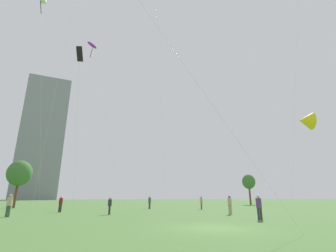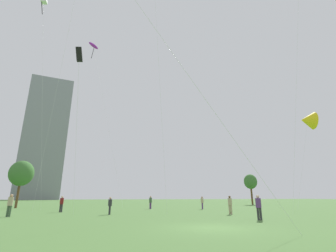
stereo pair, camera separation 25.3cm
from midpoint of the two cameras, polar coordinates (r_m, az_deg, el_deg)
The scene contains 14 objects.
ground at distance 14.38m, azimuth 10.42°, elevation -22.97°, with size 280.00×280.00×0.00m, color #4C7538.
person_standing_0 at distance 30.00m, azimuth -24.63°, elevation -16.43°, with size 0.38×0.38×1.72m.
person_standing_1 at distance 19.69m, azimuth 20.65°, elevation -17.43°, with size 0.39×0.39×1.78m.
person_standing_2 at distance 34.96m, azimuth -4.67°, elevation -17.63°, with size 0.38×0.38×1.72m.
person_standing_3 at distance 34.02m, azimuth 7.79°, elevation -17.62°, with size 0.37×0.37×1.67m.
person_standing_4 at distance 24.66m, azimuth -14.13°, elevation -17.82°, with size 0.36×0.36×1.61m.
person_standing_5 at distance 25.24m, azimuth -34.10°, elevation -15.20°, with size 0.42×0.42×1.87m.
person_standing_6 at distance 25.04m, azimuth 14.33°, elevation -17.62°, with size 0.38×0.38×1.73m.
kite_flying_1 at distance 44.96m, azimuth 30.05°, elevation 1.08°, with size 8.48×4.54×15.10m.
kite_flying_2 at distance 21.39m, azimuth -20.80°, elevation 15.71°, with size 0.63×8.17×13.40m.
kite_flying_6 at distance 59.56m, azimuth -17.90°, elevation 17.94°, with size 9.29×7.76×35.58m.
park_tree_1 at distance 55.66m, azimuth 18.71°, elevation -12.62°, with size 2.75×2.75×6.32m.
park_tree_2 at distance 43.71m, azimuth -32.26°, elevation -9.59°, with size 3.52×3.52×7.05m.
distant_highrise_0 at distance 152.68m, azimuth -27.86°, elevation -2.42°, with size 22.19×17.12×68.01m, color gray.
Camera 1 is at (-6.00, -12.98, 1.66)m, focal length 25.35 mm.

